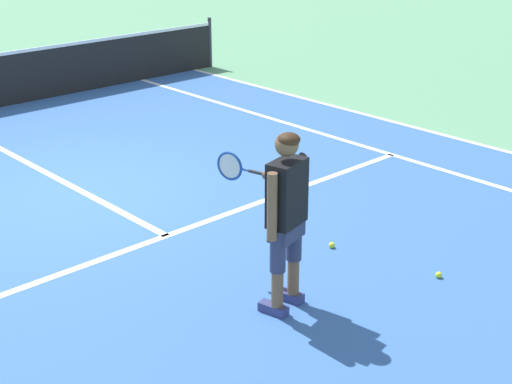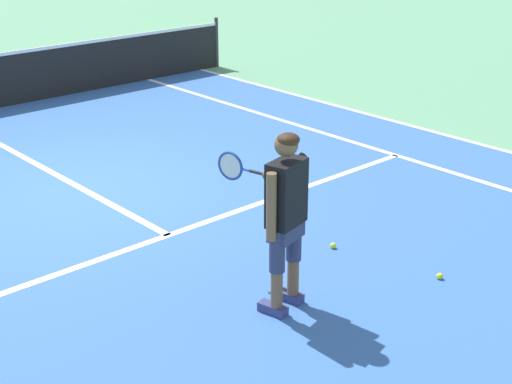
% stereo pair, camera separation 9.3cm
% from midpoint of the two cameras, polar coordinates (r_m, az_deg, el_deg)
% --- Properties ---
extents(ground_plane, '(80.00, 80.00, 0.00)m').
position_cam_midpoint_polar(ground_plane, '(9.90, -13.11, -0.11)').
color(ground_plane, '#609E70').
extents(court_inner_surface, '(10.98, 11.00, 0.00)m').
position_cam_midpoint_polar(court_inner_surface, '(9.38, -11.11, -1.19)').
color(court_inner_surface, '#3866A8').
rests_on(court_inner_surface, ground).
extents(line_service, '(8.23, 0.10, 0.01)m').
position_cam_midpoint_polar(line_service, '(8.54, -7.14, -3.32)').
color(line_service, white).
rests_on(line_service, ground).
extents(line_centre_service, '(0.10, 6.40, 0.01)m').
position_cam_midpoint_polar(line_centre_service, '(11.12, -16.92, 1.98)').
color(line_centre_service, white).
rests_on(line_centre_service, ground).
extents(line_singles_right, '(0.10, 10.60, 0.01)m').
position_cam_midpoint_polar(line_singles_right, '(11.89, 5.86, 4.12)').
color(line_singles_right, white).
rests_on(line_singles_right, ground).
extents(line_doubles_right, '(0.10, 10.60, 0.01)m').
position_cam_midpoint_polar(line_doubles_right, '(12.91, 9.94, 5.35)').
color(line_doubles_right, white).
rests_on(line_doubles_right, ground).
extents(tennis_player, '(0.59, 1.20, 1.71)m').
position_cam_midpoint_polar(tennis_player, '(6.67, 1.77, -1.36)').
color(tennis_player, navy).
rests_on(tennis_player, ground).
extents(tennis_ball_near_feet, '(0.07, 0.07, 0.07)m').
position_cam_midpoint_polar(tennis_ball_near_feet, '(7.79, 13.39, -6.15)').
color(tennis_ball_near_feet, '#CCE02D').
rests_on(tennis_ball_near_feet, ground).
extents(tennis_ball_mid_court, '(0.07, 0.07, 0.07)m').
position_cam_midpoint_polar(tennis_ball_mid_court, '(8.23, 5.46, -4.04)').
color(tennis_ball_mid_court, '#CCE02D').
rests_on(tennis_ball_mid_court, ground).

